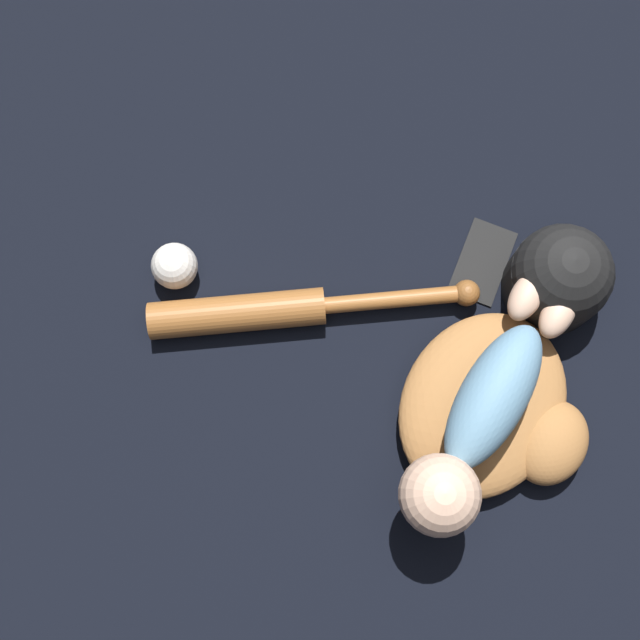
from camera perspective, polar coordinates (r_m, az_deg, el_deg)
The scene contains 6 objects.
ground_plane at distance 1.33m, azimuth 9.29°, elevation -5.67°, with size 6.00×6.00×0.00m, color black.
baseball_glove at distance 1.30m, azimuth 11.08°, elevation -5.72°, with size 0.35×0.33×0.07m.
baby_figure at distance 1.21m, azimuth 10.11°, elevation -6.56°, with size 0.39×0.23×0.11m.
baseball_bat at distance 1.32m, azimuth -3.03°, elevation 0.62°, with size 0.16×0.48×0.06m.
baseball at distance 1.34m, azimuth -9.30°, elevation 3.43°, with size 0.07×0.07×0.07m.
baseball_cap at distance 1.34m, azimuth 15.03°, elevation 2.70°, with size 0.17×0.23×0.15m.
Camera 1 is at (0.20, -0.19, 1.31)m, focal length 50.00 mm.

